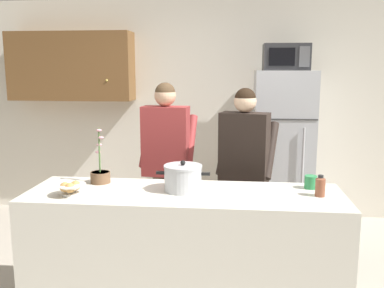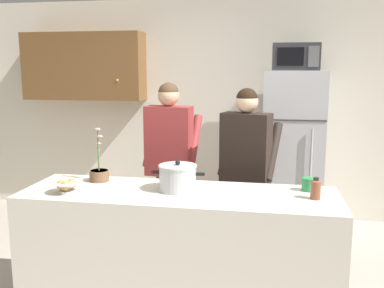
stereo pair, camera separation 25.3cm
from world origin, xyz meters
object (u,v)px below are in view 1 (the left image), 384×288
at_px(microwave, 286,57).
at_px(person_by_sink, 244,159).
at_px(cooking_pot, 183,178).
at_px(potted_orchid, 100,175).
at_px(person_near_pot, 166,150).
at_px(bottle_near_edge, 320,186).
at_px(coffee_mug, 311,182).
at_px(bread_bowl, 70,188).
at_px(refrigerator, 282,151).

relative_size(microwave, person_by_sink, 0.30).
relative_size(cooking_pot, potted_orchid, 0.91).
height_order(person_near_pot, cooking_pot, person_near_pot).
bearing_deg(potted_orchid, bottle_near_edge, -6.49).
height_order(person_near_pot, coffee_mug, person_near_pot).
relative_size(coffee_mug, bottle_near_edge, 0.88).
bearing_deg(bread_bowl, microwave, 50.40).
relative_size(refrigerator, microwave, 3.68).
height_order(microwave, coffee_mug, microwave).
bearing_deg(person_near_pot, bottle_near_edge, -36.99).
bearing_deg(potted_orchid, person_by_sink, 27.17).
relative_size(refrigerator, bread_bowl, 8.47).
relative_size(microwave, coffee_mug, 3.66).
bearing_deg(potted_orchid, microwave, 46.68).
relative_size(person_near_pot, cooking_pot, 4.31).
height_order(microwave, person_near_pot, microwave).
xyz_separation_m(person_by_sink, bread_bowl, (-1.20, -0.92, -0.04)).
relative_size(person_near_pot, coffee_mug, 12.69).
bearing_deg(coffee_mug, refrigerator, 91.05).
relative_size(person_by_sink, bottle_near_edge, 10.92).
bearing_deg(microwave, bread_bowl, -129.60).
distance_m(coffee_mug, potted_orchid, 1.58).
xyz_separation_m(cooking_pot, bread_bowl, (-0.75, -0.20, -0.04)).
height_order(cooking_pot, bread_bowl, cooking_pot).
distance_m(refrigerator, bread_bowl, 2.60).
distance_m(person_near_pot, bottle_near_edge, 1.52).
xyz_separation_m(cooking_pot, potted_orchid, (-0.66, 0.15, -0.03)).
height_order(person_near_pot, person_by_sink, person_near_pot).
bearing_deg(person_near_pot, microwave, 38.05).
bearing_deg(refrigerator, bottle_near_edge, -88.20).
xyz_separation_m(person_near_pot, cooking_pot, (0.27, -0.88, -0.02)).
height_order(refrigerator, microwave, microwave).
height_order(refrigerator, potted_orchid, refrigerator).
xyz_separation_m(bread_bowl, potted_orchid, (0.10, 0.35, 0.01)).
distance_m(refrigerator, potted_orchid, 2.27).
distance_m(cooking_pot, potted_orchid, 0.67).
relative_size(person_by_sink, bread_bowl, 7.80).
relative_size(microwave, cooking_pot, 1.24).
distance_m(microwave, bread_bowl, 2.75).
distance_m(refrigerator, microwave, 1.02).
distance_m(microwave, person_near_pot, 1.71).
relative_size(person_near_pot, person_by_sink, 1.02).
bearing_deg(refrigerator, microwave, -89.93).
bearing_deg(coffee_mug, person_near_pot, 148.45).
xyz_separation_m(cooking_pot, bottle_near_edge, (0.95, -0.04, -0.02)).
relative_size(person_near_pot, bottle_near_edge, 11.17).
bearing_deg(refrigerator, cooking_pot, -116.24).
bearing_deg(cooking_pot, microwave, 63.48).
relative_size(refrigerator, coffee_mug, 13.47).
height_order(cooking_pot, bottle_near_edge, cooking_pot).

